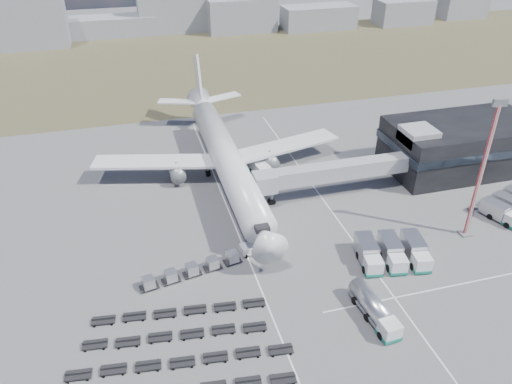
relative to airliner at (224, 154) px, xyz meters
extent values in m
plane|color=#565659|center=(0.00, -32.38, -5.29)|extent=(420.00, 420.00, 0.00)
cube|color=brown|center=(0.00, 77.62, -5.29)|extent=(420.00, 90.00, 0.01)
cube|color=silver|center=(-2.00, -27.38, -5.29)|extent=(0.25, 110.00, 0.01)
cube|color=silver|center=(16.00, -27.38, -5.29)|extent=(0.25, 110.00, 0.01)
cube|color=silver|center=(25.00, -40.38, -5.29)|extent=(40.00, 0.25, 0.01)
cube|color=black|center=(48.00, -8.38, -0.29)|extent=(30.00, 16.00, 10.00)
cube|color=#262D38|center=(48.00, -8.38, 0.91)|extent=(30.40, 16.40, 1.60)
cube|color=#939399|center=(36.00, -10.38, 4.21)|extent=(6.00, 6.00, 3.00)
cube|color=#939399|center=(18.10, -11.88, -0.19)|extent=(29.80, 3.00, 3.00)
cube|color=#939399|center=(4.70, -12.38, -0.19)|extent=(4.00, 3.60, 3.40)
cylinder|color=slate|center=(6.20, -11.88, -2.74)|extent=(0.70, 0.70, 5.10)
cylinder|color=black|center=(6.20, -11.88, -4.84)|extent=(1.40, 0.90, 1.40)
cylinder|color=silver|center=(0.00, -2.38, 0.01)|extent=(5.60, 48.00, 5.60)
cone|color=silver|center=(0.00, -28.88, 0.01)|extent=(5.60, 5.00, 5.60)
cone|color=silver|center=(0.00, 25.62, 0.81)|extent=(5.60, 8.00, 5.60)
cube|color=black|center=(0.00, -26.88, 0.81)|extent=(2.20, 2.00, 0.80)
cube|color=silver|center=(-13.00, 2.62, -1.19)|extent=(25.59, 11.38, 0.50)
cube|color=silver|center=(13.00, 2.62, -1.19)|extent=(25.59, 11.38, 0.50)
cylinder|color=slate|center=(-9.50, 0.62, -2.89)|extent=(3.00, 5.00, 3.00)
cylinder|color=slate|center=(9.50, 0.62, -2.89)|extent=(3.00, 5.00, 3.00)
cube|color=silver|center=(-5.50, 27.62, 1.21)|extent=(9.49, 5.63, 0.35)
cube|color=silver|center=(5.50, 27.62, 1.21)|extent=(9.49, 5.63, 0.35)
cube|color=silver|center=(0.00, 28.62, 6.51)|extent=(0.50, 9.06, 11.45)
cylinder|color=slate|center=(0.00, -23.38, -4.04)|extent=(0.50, 0.50, 2.50)
cylinder|color=slate|center=(-3.20, 1.62, -4.04)|extent=(0.60, 0.60, 2.50)
cylinder|color=slate|center=(3.20, 1.62, -4.04)|extent=(0.60, 0.60, 2.50)
cylinder|color=black|center=(0.00, -23.38, -4.79)|extent=(0.50, 1.20, 1.20)
cube|color=gray|center=(-21.04, 122.71, -1.65)|extent=(38.49, 12.00, 7.29)
cube|color=gray|center=(8.71, 123.15, 4.73)|extent=(33.65, 12.00, 20.04)
cube|color=gray|center=(32.07, 115.74, 1.18)|extent=(27.38, 12.00, 12.95)
cube|color=gray|center=(63.79, 111.70, -0.72)|extent=(29.91, 12.00, 9.14)
cube|color=gray|center=(101.89, 110.51, -0.33)|extent=(23.70, 12.00, 9.93)
cube|color=silver|center=(11.55, -46.83, -3.83)|extent=(2.60, 2.60, 2.32)
cube|color=#14735E|center=(11.55, -46.83, -4.74)|extent=(2.71, 2.71, 0.50)
cylinder|color=silver|center=(11.17, -41.90, -3.38)|extent=(3.10, 7.73, 2.52)
cube|color=slate|center=(11.17, -41.90, -4.54)|extent=(3.00, 7.72, 0.35)
cylinder|color=black|center=(11.29, -43.41, -4.79)|extent=(2.70, 1.31, 1.11)
cube|color=silver|center=(-1.06, -24.96, -4.49)|extent=(3.86, 2.44, 1.61)
cube|color=silver|center=(7.01, -1.59, -3.66)|extent=(3.34, 6.42, 2.86)
cube|color=#14735E|center=(7.01, -1.59, -4.83)|extent=(3.45, 6.54, 0.46)
cube|color=silver|center=(15.31, -34.66, -3.85)|extent=(2.94, 2.85, 2.45)
cube|color=#14735E|center=(15.31, -34.66, -4.79)|extent=(3.06, 2.97, 0.50)
cube|color=silver|center=(15.97, -30.83, -3.40)|extent=(3.50, 5.49, 2.89)
cube|color=silver|center=(19.04, -35.31, -3.85)|extent=(2.94, 2.85, 2.45)
cube|color=#14735E|center=(19.04, -35.31, -4.79)|extent=(3.06, 2.97, 0.50)
cube|color=silver|center=(19.70, -31.47, -3.40)|extent=(3.50, 5.49, 2.89)
cube|color=silver|center=(22.77, -35.95, -3.85)|extent=(2.94, 2.85, 2.45)
cube|color=#14735E|center=(22.77, -35.95, -4.79)|extent=(3.06, 2.97, 0.50)
cube|color=silver|center=(23.43, -32.11, -3.40)|extent=(3.50, 5.49, 2.89)
cube|color=#14735E|center=(44.18, -29.75, -4.84)|extent=(3.01, 2.95, 0.45)
cube|color=silver|center=(43.04, -26.45, -3.60)|extent=(3.76, 5.12, 2.59)
cube|color=silver|center=(46.24, -25.34, -3.60)|extent=(3.76, 5.12, 2.59)
cube|color=black|center=(-17.72, -29.12, -4.98)|extent=(2.98, 2.16, 0.19)
cube|color=silver|center=(-17.72, -29.12, -4.09)|extent=(1.96, 1.96, 1.56)
cube|color=black|center=(-14.45, -28.48, -4.98)|extent=(2.98, 2.16, 0.19)
cube|color=silver|center=(-14.45, -28.48, -4.09)|extent=(1.96, 1.96, 1.56)
cube|color=black|center=(-11.17, -27.84, -4.98)|extent=(2.98, 2.16, 0.19)
cube|color=silver|center=(-11.17, -27.84, -4.09)|extent=(1.96, 1.96, 1.56)
cube|color=black|center=(-7.90, -27.20, -4.98)|extent=(2.98, 2.16, 0.19)
cube|color=silver|center=(-7.90, -27.20, -4.09)|extent=(1.96, 1.96, 1.56)
cube|color=black|center=(-4.62, -26.56, -4.98)|extent=(2.98, 2.16, 0.19)
cube|color=silver|center=(-4.62, -26.56, -4.09)|extent=(1.96, 1.96, 1.56)
cube|color=black|center=(-15.59, -43.72, -4.92)|extent=(28.85, 4.74, 0.74)
cube|color=black|center=(-15.11, -39.42, -4.92)|extent=(24.75, 4.28, 0.74)
cube|color=black|center=(-14.63, -35.12, -4.92)|extent=(24.75, 4.28, 0.74)
cylinder|color=red|center=(35.08, -29.63, 6.34)|extent=(0.65, 0.65, 23.27)
cube|color=slate|center=(35.08, -29.63, 18.26)|extent=(2.29, 0.90, 1.12)
cube|color=#565659|center=(35.08, -29.63, -5.15)|extent=(1.86, 1.86, 0.28)
camera|label=1|loc=(-17.17, -86.20, 44.91)|focal=35.00mm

